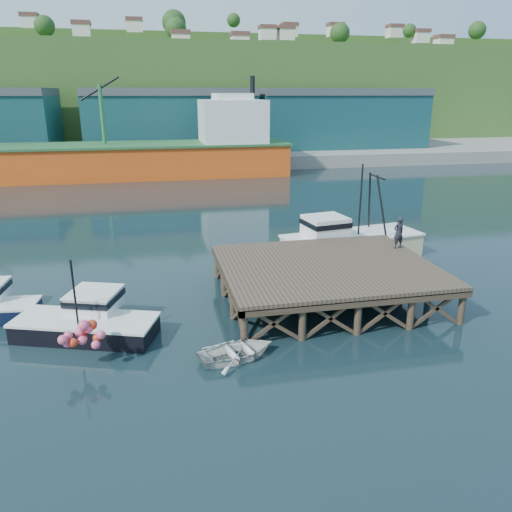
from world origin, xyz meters
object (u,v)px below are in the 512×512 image
object	(u,v)px
dinghy	(237,351)
dockworker	(399,233)
trawler	(349,239)
boat_black	(88,320)

from	to	relation	value
dinghy	dockworker	world-z (taller)	dockworker
dockworker	trawler	bearing A→B (deg)	-87.75
boat_black	trawler	distance (m)	19.38
dinghy	dockworker	distance (m)	14.29
boat_black	dockworker	bearing A→B (deg)	31.53
trawler	dockworker	distance (m)	5.32
trawler	dinghy	distance (m)	16.47
dinghy	boat_black	bearing A→B (deg)	46.51
dinghy	dockworker	size ratio (longest dim) A/B	1.75
dinghy	dockworker	xyz separation A→B (m)	(11.64, 7.80, 2.77)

